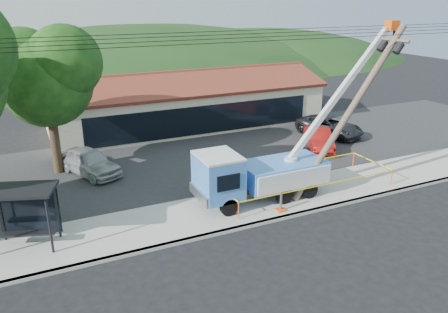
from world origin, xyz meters
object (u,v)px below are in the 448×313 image
Objects in this scene: car_red at (318,150)px; car_dark at (329,136)px; bus_shelter at (23,203)px; leaning_pole at (354,105)px; car_silver at (91,175)px; utility_truck at (259,172)px.

car_dark reaches higher than car_red.
car_red is (19.23, 5.30, -2.13)m from bus_shelter.
car_red is at bearing 65.58° from leaning_pole.
bus_shelter is 0.72× the size of car_red.
car_red is at bearing 33.95° from bus_shelter.
bus_shelter reaches higher than car_silver.
car_silver is (-12.56, 8.45, -4.96)m from leaning_pole.
bus_shelter is at bearing -138.75° from car_red.
leaning_pole is at bearing -141.75° from car_dark.
leaning_pole reaches higher than bus_shelter.
car_red is 0.83× the size of car_dark.
car_silver is 1.06× the size of car_red.
utility_truck is 2.61× the size of car_red.
bus_shelter is at bearing -141.41° from car_silver.
car_silver is at bearing 81.36° from bus_shelter.
car_silver reaches higher than car_red.
utility_truck reaches higher than car_silver.
leaning_pole is 11.52m from car_dark.
utility_truck is at bearing 169.00° from leaning_pole.
utility_truck is 13.30m from car_dark.
car_silver is at bearing 146.06° from leaning_pole.
leaning_pole is at bearing -88.56° from car_red.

